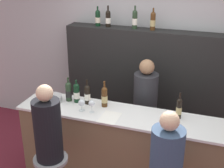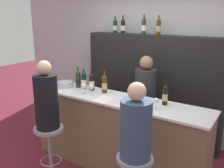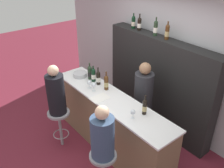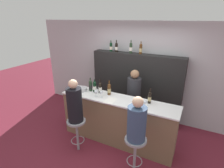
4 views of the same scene
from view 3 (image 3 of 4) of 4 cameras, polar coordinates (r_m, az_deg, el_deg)
ground_plane at (r=4.58m, az=-2.95°, el=-15.50°), size 16.00×16.00×0.00m
wall_back at (r=4.79m, az=12.66°, el=4.91°), size 6.40×0.05×2.60m
bar_counter at (r=4.34m, az=-0.36°, el=-9.05°), size 2.56×0.55×1.06m
back_bar_cabinet at (r=4.81m, az=10.43°, el=-0.01°), size 2.39×0.28×1.82m
wine_bottle_counter_0 at (r=4.56m, az=-5.09°, el=2.66°), size 0.08×0.08×0.32m
wine_bottle_counter_1 at (r=4.47m, az=-4.28°, el=2.12°), size 0.08×0.08×0.30m
wine_bottle_counter_2 at (r=4.36m, az=-3.16°, el=1.44°), size 0.07×0.07×0.32m
wine_bottle_counter_3 at (r=4.20m, az=-1.33°, el=0.35°), size 0.08×0.08×0.33m
wine_bottle_counter_4 at (r=3.63m, az=7.47°, el=-5.13°), size 0.07×0.07×0.32m
wine_bottle_backbar_0 at (r=4.89m, az=4.92°, el=13.94°), size 0.08×0.08×0.29m
wine_bottle_backbar_1 at (r=4.78m, az=6.28°, el=13.53°), size 0.07×0.07×0.31m
wine_bottle_backbar_2 at (r=4.51m, az=9.93°, el=12.49°), size 0.07×0.07×0.32m
wine_bottle_backbar_3 at (r=4.35m, az=12.50°, el=11.56°), size 0.07×0.07×0.31m
wine_glass_0 at (r=4.27m, az=-5.22°, el=0.28°), size 0.08×0.08×0.15m
wine_glass_1 at (r=4.17m, az=-4.21°, el=-0.24°), size 0.08×0.08×0.16m
wine_glass_2 at (r=3.55m, az=4.81°, el=-6.46°), size 0.08×0.08×0.14m
metal_bowl at (r=4.70m, az=-7.28°, el=2.17°), size 0.26×0.26×0.08m
tasting_menu at (r=4.03m, az=-2.82°, el=-3.23°), size 0.21×0.30×0.00m
bar_stool_left at (r=4.47m, az=-11.95°, el=-7.93°), size 0.38×0.38×0.73m
guest_seated_left at (r=4.17m, az=-12.71°, el=-1.96°), size 0.30×0.30×0.88m
bar_stool_right at (r=3.64m, az=-2.03°, el=-17.60°), size 0.38×0.38×0.73m
guest_seated_right at (r=3.29m, az=-2.19°, el=-11.65°), size 0.32×0.32×0.79m
bartender at (r=4.48m, az=6.99°, el=-4.96°), size 0.32×0.32×1.55m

